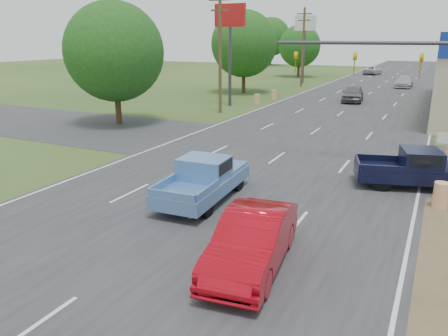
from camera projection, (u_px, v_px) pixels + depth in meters
The scene contains 22 objects.
ground at pixel (35, 327), 9.81m from camera, with size 200.00×200.00×0.00m, color #2D471C.
main_road at pixel (357, 102), 44.15m from camera, with size 15.00×180.00×0.02m, color #2D2D30.
cross_road at pixel (289, 150), 25.26m from camera, with size 120.00×10.00×0.02m, color #2D2D30.
utility_pole_5 at pixel (220, 49), 36.37m from camera, with size 2.00×0.28×10.00m.
utility_pole_6 at pixel (303, 45), 56.97m from camera, with size 2.00×0.28×10.00m.
tree_0 at pixel (114, 52), 31.43m from camera, with size 7.14×7.14×8.84m.
tree_1 at pixel (244, 44), 50.01m from camera, with size 7.56×7.56×9.36m.
tree_2 at pixel (300, 46), 71.10m from camera, with size 6.72×6.72×8.32m.
tree_4 at pixel (132, 35), 95.65m from camera, with size 9.24×9.24×11.44m.
tree_6 at pixel (271, 37), 102.27m from camera, with size 8.82×8.82×10.92m.
barrel_0 at pixel (441, 195), 16.56m from camera, with size 0.56×0.56×1.00m, color orange.
barrel_2 at pixel (257, 99), 42.47m from camera, with size 0.56×0.56×1.00m, color orange.
barrel_3 at pixel (274, 95), 45.78m from camera, with size 0.56×0.56×1.00m, color orange.
pole_sign_left_near at pixel (230, 27), 39.70m from camera, with size 3.00×0.35×9.20m.
pole_sign_left_far at pixel (305, 31), 60.30m from camera, with size 3.00×0.35×9.20m.
signal_mast at pixel (405, 69), 20.55m from camera, with size 9.12×0.40×7.00m.
red_convertible at pixel (252, 241), 12.16m from camera, with size 1.69×4.85×1.60m, color #A50712.
blue_pickup at pixel (205, 178), 17.38m from camera, with size 2.32×5.33×1.73m.
navy_pickup at pixel (420, 168), 18.73m from camera, with size 5.41×3.23×1.68m.
distant_car_grey at pixel (353, 94), 44.13m from camera, with size 1.96×4.87×1.66m, color #5D5E63.
distant_car_silver at pixel (404, 82), 56.92m from camera, with size 2.04×5.03×1.46m, color #B8B7BD.
distant_car_white at pixel (373, 70), 77.23m from camera, with size 2.40×5.20×1.45m, color beige.
Camera 1 is at (7.53, -5.62, 6.23)m, focal length 35.00 mm.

